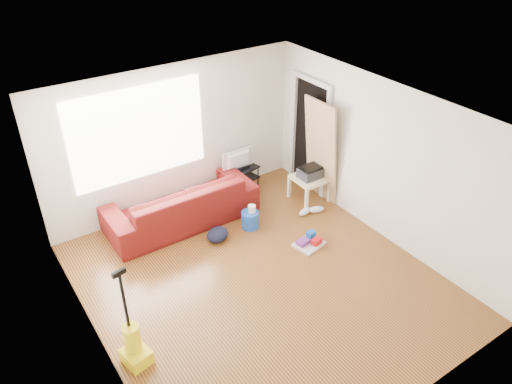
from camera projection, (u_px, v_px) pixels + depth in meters
room at (259, 202)px, 6.58m from camera, size 4.51×5.01×2.51m
sofa at (183, 221)px, 8.35m from camera, size 2.48×0.97×0.73m
tv_stand at (240, 180)px, 9.04m from camera, size 0.74×0.52×0.46m
tv at (240, 160)px, 8.83m from camera, size 0.62×0.08×0.36m
side_table at (310, 181)px, 8.74m from camera, size 0.57×0.57×0.45m
printer at (310, 172)px, 8.65m from camera, size 0.39×0.30×0.21m
bucket at (250, 227)px, 8.22m from camera, size 0.38×0.38×0.29m
toilet_paper at (252, 216)px, 8.13m from camera, size 0.13×0.13×0.12m
cleaning_tray at (309, 242)px, 7.80m from camera, size 0.50×0.43×0.16m
backpack at (218, 240)px, 7.92m from camera, size 0.47×0.43×0.21m
sneakers at (310, 211)px, 8.53m from camera, size 0.50×0.25×0.11m
vacuum at (134, 346)px, 5.80m from camera, size 0.34×0.37×1.35m
door_panel at (317, 197)px, 9.01m from camera, size 0.23×0.74×1.85m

